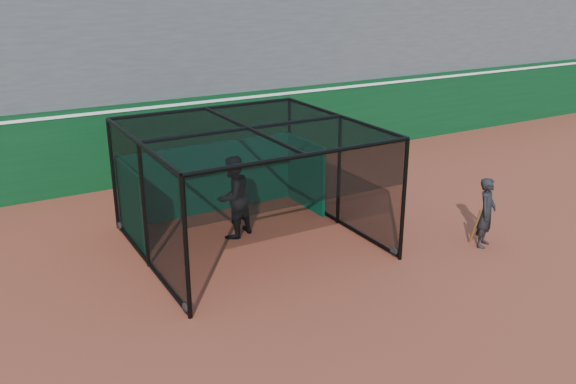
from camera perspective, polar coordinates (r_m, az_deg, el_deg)
ground at (r=12.76m, az=3.19°, el=-8.82°), size 120.00×120.00×0.00m
outfield_wall at (r=19.51m, az=-10.46°, el=5.08°), size 50.00×0.50×2.50m
grandstand at (r=22.57m, az=-14.35°, el=14.97°), size 50.00×7.85×8.95m
batting_cage at (r=14.24m, az=-3.65°, el=0.45°), size 5.13×5.10×2.82m
batter at (r=14.77m, az=-5.16°, el=-0.47°), size 1.22×1.11×2.04m
on_deck_player at (r=14.98m, az=18.06°, el=-1.85°), size 0.73×0.65×1.68m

